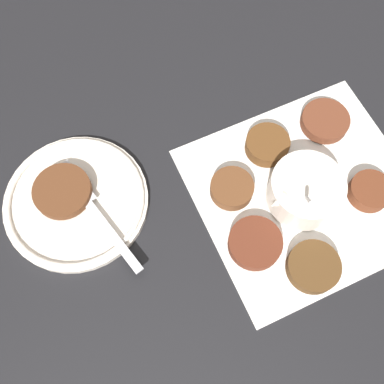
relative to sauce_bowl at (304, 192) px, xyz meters
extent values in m
plane|color=black|center=(-0.04, -0.02, -0.03)|extent=(4.00, 4.00, 0.00)
cube|color=silver|center=(-0.01, 0.00, -0.02)|extent=(0.33, 0.30, 0.00)
cylinder|color=silver|center=(0.00, 0.00, 0.00)|extent=(0.10, 0.10, 0.05)
cylinder|color=#C65123|center=(0.00, 0.00, -0.01)|extent=(0.08, 0.08, 0.03)
cone|color=silver|center=(0.05, 0.00, 0.02)|extent=(0.02, 0.02, 0.02)
cylinder|color=silver|center=(0.02, 0.02, 0.03)|extent=(0.04, 0.04, 0.08)
cylinder|color=#582B19|center=(-0.08, 0.04, -0.01)|extent=(0.06, 0.06, 0.02)
cylinder|color=#58341C|center=(0.08, -0.06, -0.01)|extent=(0.06, 0.06, 0.02)
cylinder|color=#5B2E1D|center=(-0.10, -0.08, -0.01)|extent=(0.07, 0.07, 0.02)
cylinder|color=#4B3118|center=(0.05, 0.09, -0.01)|extent=(0.07, 0.07, 0.02)
cylinder|color=#543318|center=(0.00, -0.09, -0.01)|extent=(0.06, 0.06, 0.02)
cylinder|color=#542618|center=(0.09, 0.03, -0.01)|extent=(0.07, 0.07, 0.02)
cylinder|color=silver|center=(0.28, -0.15, -0.02)|extent=(0.20, 0.20, 0.01)
torus|color=silver|center=(0.28, -0.15, -0.01)|extent=(0.19, 0.19, 0.01)
cylinder|color=#512D19|center=(0.29, -0.17, 0.00)|extent=(0.08, 0.08, 0.01)
cube|color=silver|center=(0.25, -0.07, -0.01)|extent=(0.03, 0.12, 0.00)
cube|color=silver|center=(0.27, -0.17, -0.01)|extent=(0.04, 0.08, 0.00)
cube|color=black|center=(0.26, -0.17, -0.01)|extent=(0.01, 0.06, 0.00)
cube|color=black|center=(0.27, -0.17, -0.01)|extent=(0.01, 0.06, 0.00)
cube|color=black|center=(0.28, -0.17, -0.01)|extent=(0.01, 0.06, 0.00)
camera|label=1|loc=(0.25, 0.13, 0.56)|focal=42.00mm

